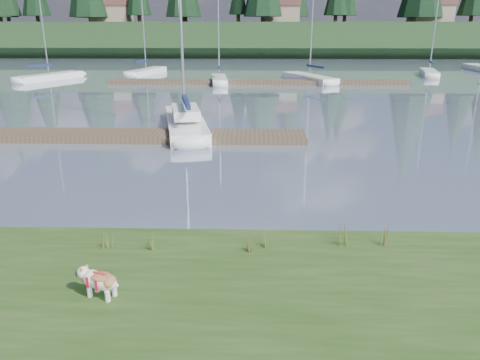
{
  "coord_description": "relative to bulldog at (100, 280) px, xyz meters",
  "views": [
    {
      "loc": [
        1.66,
        -11.64,
        4.98
      ],
      "look_at": [
        1.34,
        -0.5,
        1.25
      ],
      "focal_mm": 35.0,
      "sensor_mm": 36.0,
      "label": 1
    }
  ],
  "objects": [
    {
      "name": "weed_1",
      "position": [
        2.67,
        1.8,
        -0.09
      ],
      "size": [
        0.17,
        0.14,
        0.55
      ],
      "color": "#475B23",
      "rests_on": "bank"
    },
    {
      "name": "sailboat_main",
      "position": [
        -0.8,
        16.2,
        -0.25
      ],
      "size": [
        3.42,
        8.9,
        12.57
      ],
      "rotation": [
        0.0,
        0.0,
        1.77
      ],
      "color": "white",
      "rests_on": "ground"
    },
    {
      "name": "weed_3",
      "position": [
        -0.42,
        1.87,
        -0.05
      ],
      "size": [
        0.17,
        0.14,
        0.65
      ],
      "color": "#475B23",
      "rests_on": "bank"
    },
    {
      "name": "sailboat_bg_2",
      "position": [
        -0.42,
        35.25,
        -0.33
      ],
      "size": [
        1.89,
        6.34,
        9.57
      ],
      "rotation": [
        0.0,
        0.0,
        1.68
      ],
      "color": "white",
      "rests_on": "ground"
    },
    {
      "name": "bulldog",
      "position": [
        0.0,
        0.0,
        0.0
      ],
      "size": [
        0.87,
        0.55,
        0.51
      ],
      "rotation": [
        0.0,
        0.0,
        2.78
      ],
      "color": "silver",
      "rests_on": "bank"
    },
    {
      "name": "dock_near",
      "position": [
        -2.96,
        13.42,
        -0.52
      ],
      "size": [
        16.0,
        2.0,
        0.3
      ],
      "primitive_type": "cube",
      "color": "#4C3D2C",
      "rests_on": "ground"
    },
    {
      "name": "sailboat_bg_1",
      "position": [
        -8.31,
        42.69,
        -0.34
      ],
      "size": [
        3.37,
        7.55,
        11.14
      ],
      "rotation": [
        0.0,
        0.0,
        1.3
      ],
      "color": "white",
      "rests_on": "ground"
    },
    {
      "name": "sailboat_bg_0",
      "position": [
        -16.15,
        37.4,
        -0.35
      ],
      "size": [
        4.9,
        7.78,
        11.49
      ],
      "rotation": [
        0.0,
        0.0,
        1.11
      ],
      "color": "white",
      "rests_on": "ground"
    },
    {
      "name": "house_1",
      "position": [
        7.04,
        75.42,
        6.64
      ],
      "size": [
        6.3,
        5.3,
        4.65
      ],
      "color": "gray",
      "rests_on": "ridge"
    },
    {
      "name": "house_0",
      "position": [
        -20.96,
        74.42,
        6.64
      ],
      "size": [
        6.3,
        5.3,
        4.65
      ],
      "color": "gray",
      "rests_on": "ridge"
    },
    {
      "name": "mud_lip",
      "position": [
        1.04,
        2.82,
        -0.6
      ],
      "size": [
        60.0,
        0.5,
        0.14
      ],
      "primitive_type": "cube",
      "color": "#33281C",
      "rests_on": "ground"
    },
    {
      "name": "sailboat_bg_4",
      "position": [
        20.51,
        41.95,
        -0.34
      ],
      "size": [
        2.82,
        6.86,
        10.08
      ],
      "rotation": [
        0.0,
        0.0,
        1.34
      ],
      "color": "white",
      "rests_on": "ground"
    },
    {
      "name": "house_2",
      "position": [
        31.04,
        73.42,
        6.64
      ],
      "size": [
        6.3,
        5.3,
        4.65
      ],
      "color": "gray",
      "rests_on": "ridge"
    },
    {
      "name": "weed_5",
      "position": [
        5.6,
        2.22,
        -0.05
      ],
      "size": [
        0.17,
        0.14,
        0.64
      ],
      "color": "#475B23",
      "rests_on": "bank"
    },
    {
      "name": "sailboat_bg_5",
      "position": [
        28.12,
        47.5,
        -0.35
      ],
      "size": [
        2.26,
        8.53,
        11.99
      ],
      "rotation": [
        0.0,
        0.0,
        1.5
      ],
      "color": "white",
      "rests_on": "ground"
    },
    {
      "name": "weed_4",
      "position": [
        2.98,
        2.04,
        -0.16
      ],
      "size": [
        0.17,
        0.14,
        0.38
      ],
      "color": "#475B23",
      "rests_on": "bank"
    },
    {
      "name": "ridge",
      "position": [
        1.04,
        77.42,
        1.83
      ],
      "size": [
        200.0,
        20.0,
        5.0
      ],
      "primitive_type": "cube",
      "color": "#1A3017",
      "rests_on": "ground"
    },
    {
      "name": "ground",
      "position": [
        1.04,
        34.42,
        -0.67
      ],
      "size": [
        200.0,
        200.0,
        0.0
      ],
      "primitive_type": "plane",
      "color": "gray",
      "rests_on": "ground"
    },
    {
      "name": "dock_far",
      "position": [
        3.04,
        34.42,
        -0.52
      ],
      "size": [
        26.0,
        2.2,
        0.3
      ],
      "primitive_type": "cube",
      "color": "#4C3D2C",
      "rests_on": "ground"
    },
    {
      "name": "weed_0",
      "position": [
        0.58,
        1.82,
        -0.11
      ],
      "size": [
        0.17,
        0.14,
        0.49
      ],
      "color": "#475B23",
      "rests_on": "bank"
    },
    {
      "name": "sailboat_bg_3",
      "position": [
        7.5,
        37.06,
        -0.35
      ],
      "size": [
        4.89,
        8.33,
        12.26
      ],
      "rotation": [
        0.0,
        0.0,
        1.99
      ],
      "color": "white",
      "rests_on": "ground"
    },
    {
      "name": "weed_2",
      "position": [
        4.65,
        2.14,
        0.0
      ],
      "size": [
        0.17,
        0.14,
        0.76
      ],
      "color": "#475B23",
      "rests_on": "bank"
    }
  ]
}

